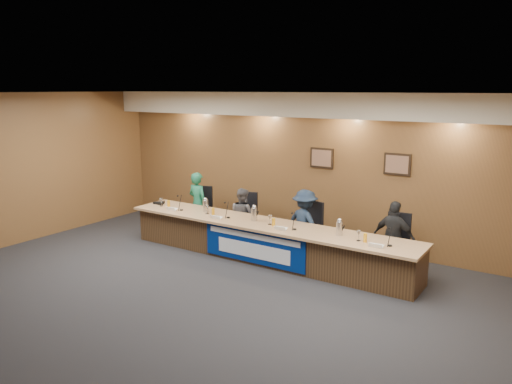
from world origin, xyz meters
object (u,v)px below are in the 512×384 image
carafe_mid (254,214)px  office_chair_a (201,213)px  panelist_c (305,223)px  office_chair_b (245,221)px  banner (253,246)px  panelist_b (243,216)px  carafe_left (206,206)px  carafe_right (339,228)px  panelist_a (198,204)px  panelist_d (394,238)px  office_chair_d (395,247)px  dais_body (265,242)px  speakerphone (160,203)px  office_chair_c (307,232)px

carafe_mid → office_chair_a: bearing=160.0°
panelist_c → office_chair_b: bearing=11.8°
banner → panelist_b: 1.42m
panelist_b → carafe_left: 0.83m
office_chair_a → carafe_right: size_ratio=1.93×
panelist_a → panelist_b: 1.24m
panelist_d → panelist_b: bearing=5.9°
carafe_right → carafe_mid: bearing=180.0°
banner → carafe_mid: bearing=121.4°
panelist_d → carafe_mid: panelist_d is taller
carafe_right → office_chair_a: bearing=169.3°
banner → office_chair_b: (-0.96, 1.12, 0.10)m
banner → office_chair_d: size_ratio=4.58×
panelist_a → panelist_b: bearing=-173.8°
office_chair_a → carafe_mid: carafe_mid is taller
dais_body → panelist_a: (-2.19, 0.60, 0.37)m
dais_body → speakerphone: bearing=179.7°
dais_body → panelist_a: 2.30m
carafe_mid → panelist_b: bearing=139.4°
panelist_b → carafe_right: panelist_b is taller
carafe_right → speakerphone: (-4.33, 0.02, -0.10)m
panelist_c → office_chair_b: size_ratio=2.81×
carafe_right → panelist_d: bearing=37.8°
dais_body → office_chair_b: (-0.96, 0.70, 0.13)m
carafe_right → banner: bearing=-165.0°
panelist_d → speakerphone: size_ratio=4.20×
panelist_a → panelist_c: bearing=-173.8°
banner → panelist_b: size_ratio=1.81×
panelist_c → speakerphone: bearing=25.6°
dais_body → carafe_right: bearing=-0.1°
office_chair_b → speakerphone: 1.98m
panelist_b → office_chair_d: 3.28m
panelist_a → office_chair_d: 4.52m
panelist_a → office_chair_c: panelist_a is taller
office_chair_b → carafe_right: (2.50, -0.71, 0.39)m
panelist_b → carafe_mid: (0.71, -0.61, 0.27)m
dais_body → office_chair_c: (0.54, 0.70, 0.13)m
dais_body → carafe_left: bearing=178.9°
office_chair_d → carafe_mid: size_ratio=1.89×
dais_body → office_chair_a: dais_body is taller
banner → carafe_mid: 0.69m
office_chair_a → office_chair_b: 1.23m
speakerphone → carafe_mid: bearing=-0.4°
office_chair_a → office_chair_d: size_ratio=1.00×
carafe_left → speakerphone: (-1.30, -0.01, -0.10)m
carafe_mid → carafe_left: bearing=178.6°
office_chair_c → speakerphone: size_ratio=1.50×
dais_body → office_chair_a: 2.30m
panelist_c → office_chair_b: panelist_c is taller
office_chair_b → office_chair_c: 1.50m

